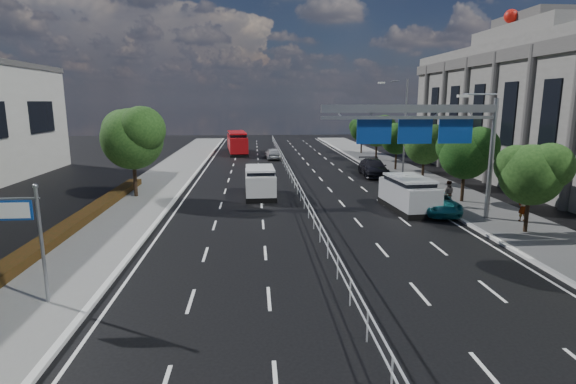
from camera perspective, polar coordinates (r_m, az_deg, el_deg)
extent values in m
plane|color=black|center=(17.03, 7.27, -12.97)|extent=(160.00, 160.00, 0.00)
cube|color=slate|center=(18.61, -30.99, -12.18)|extent=(5.00, 140.00, 0.14)
cube|color=silver|center=(17.65, -23.54, -12.73)|extent=(0.25, 140.00, 0.15)
cube|color=silver|center=(38.28, 0.60, 2.43)|extent=(0.05, 85.00, 0.05)
cube|color=silver|center=(38.36, 0.60, 1.77)|extent=(0.05, 85.00, 0.05)
cube|color=black|center=(23.49, -29.63, -6.54)|extent=(1.00, 36.00, 0.44)
cylinder|color=gray|center=(17.51, -28.73, -6.30)|extent=(0.12, 0.12, 4.20)
sphere|color=gray|center=(17.03, -29.43, 0.62)|extent=(0.18, 0.18, 0.18)
cylinder|color=gray|center=(17.34, -30.94, -0.71)|extent=(1.30, 0.07, 0.07)
cube|color=navy|center=(17.56, -31.68, -1.99)|extent=(1.35, 0.06, 0.68)
cube|color=white|center=(17.59, -31.63, -1.97)|extent=(1.20, 0.01, 0.54)
cube|color=white|center=(17.53, -31.73, -2.02)|extent=(1.20, 0.01, 0.54)
cylinder|color=gray|center=(28.93, 24.38, 3.67)|extent=(0.28, 0.28, 7.20)
cube|color=gray|center=(26.68, 15.30, 10.18)|extent=(10.20, 0.25, 0.45)
cube|color=gray|center=(26.69, 15.24, 9.11)|extent=(10.20, 0.18, 0.18)
cylinder|color=gray|center=(28.26, 23.21, 11.35)|extent=(2.00, 0.10, 0.10)
cube|color=silver|center=(27.82, 21.33, 11.29)|extent=(0.60, 0.25, 0.15)
cube|color=navy|center=(27.95, 20.50, 7.23)|extent=(2.00, 0.08, 1.40)
cube|color=white|center=(28.00, 20.45, 7.24)|extent=(1.80, 0.02, 1.20)
cube|color=navy|center=(27.04, 15.83, 7.40)|extent=(2.00, 0.08, 1.40)
cube|color=white|center=(27.09, 15.80, 7.41)|extent=(1.80, 0.02, 1.20)
cube|color=navy|center=(26.31, 10.88, 7.53)|extent=(2.00, 0.08, 1.40)
cube|color=white|center=(26.36, 10.85, 7.54)|extent=(1.80, 0.02, 1.20)
cylinder|color=gray|center=(43.57, 14.64, 7.80)|extent=(0.16, 0.16, 9.00)
cylinder|color=gray|center=(43.16, 13.38, 13.54)|extent=(0.10, 2.40, 0.10)
cube|color=silver|center=(42.82, 11.80, 13.43)|extent=(0.60, 0.25, 0.15)
cube|color=slate|center=(46.10, 32.31, 8.47)|extent=(14.00, 36.00, 12.00)
cube|color=#4C4947|center=(42.43, 24.99, 15.29)|extent=(0.40, 36.00, 1.00)
sphere|color=#B2140C|center=(43.25, 26.47, 19.36)|extent=(1.10, 1.10, 1.10)
cylinder|color=black|center=(34.70, -18.88, 2.12)|extent=(0.28, 0.28, 3.50)
sphere|color=#193811|center=(34.40, -19.16, 6.38)|extent=(4.40, 4.40, 4.40)
sphere|color=#193811|center=(33.50, -18.06, 7.53)|extent=(3.30, 3.30, 3.30)
sphere|color=#193811|center=(35.20, -20.17, 7.33)|extent=(3.08, 3.08, 3.08)
cylinder|color=black|center=(27.07, 28.09, -2.09)|extent=(0.21, 0.21, 2.60)
sphere|color=#193811|center=(26.73, 28.48, 1.92)|extent=(3.20, 3.20, 3.20)
sphere|color=#193811|center=(26.63, 30.30, 2.84)|extent=(2.40, 2.40, 2.40)
sphere|color=#193811|center=(26.78, 27.01, 2.98)|extent=(2.24, 2.24, 2.24)
cylinder|color=black|center=(33.48, 21.33, 1.02)|extent=(0.22, 0.22, 2.80)
sphere|color=black|center=(33.19, 21.59, 4.54)|extent=(3.50, 3.50, 3.50)
sphere|color=black|center=(32.98, 23.15, 5.36)|extent=(2.62, 2.62, 2.62)
sphere|color=black|center=(33.36, 20.31, 5.44)|extent=(2.45, 2.45, 2.45)
cylinder|color=black|center=(40.28, 16.77, 2.90)|extent=(0.22, 0.22, 2.70)
sphere|color=#193811|center=(40.05, 16.94, 5.73)|extent=(3.30, 3.30, 3.30)
sphere|color=#193811|center=(39.79, 18.13, 6.40)|extent=(2.48, 2.48, 2.47)
sphere|color=#193811|center=(40.27, 15.95, 6.43)|extent=(2.31, 2.31, 2.31)
cylinder|color=black|center=(47.29, 13.54, 4.25)|extent=(0.21, 0.21, 2.65)
sphere|color=black|center=(47.10, 13.65, 6.61)|extent=(3.20, 3.20, 3.20)
sphere|color=black|center=(46.80, 14.61, 7.19)|extent=(2.40, 2.40, 2.40)
sphere|color=black|center=(47.35, 12.85, 7.19)|extent=(2.24, 2.24, 2.24)
cylinder|color=black|center=(54.42, 11.15, 5.37)|extent=(0.23, 0.23, 2.85)
sphere|color=#193811|center=(54.24, 11.23, 7.58)|extent=(3.60, 3.60, 3.60)
sphere|color=#193811|center=(53.89, 12.16, 8.13)|extent=(2.70, 2.70, 2.70)
sphere|color=#193811|center=(54.57, 10.46, 8.11)|extent=(2.52, 2.52, 2.52)
cylinder|color=black|center=(61.66, 9.30, 6.01)|extent=(0.21, 0.21, 2.60)
sphere|color=black|center=(61.51, 9.36, 7.79)|extent=(3.10, 3.10, 3.10)
sphere|color=black|center=(61.18, 10.05, 8.24)|extent=(2.32, 2.33, 2.32)
sphere|color=black|center=(61.81, 8.78, 8.21)|extent=(2.17, 2.17, 2.17)
cube|color=black|center=(33.79, -3.56, -0.22)|extent=(2.30, 5.10, 0.36)
cube|color=silver|center=(33.62, -3.57, 1.23)|extent=(2.26, 5.00, 1.49)
cube|color=black|center=(33.50, -3.59, 2.49)|extent=(2.05, 3.61, 0.66)
cube|color=silver|center=(33.45, -3.60, 3.04)|extent=(2.15, 3.91, 0.13)
cylinder|color=black|center=(32.13, -5.04, -0.51)|extent=(0.33, 0.75, 0.74)
cylinder|color=black|center=(32.20, -1.85, -0.44)|extent=(0.33, 0.75, 0.74)
cylinder|color=black|center=(35.33, -5.12, 0.59)|extent=(0.33, 0.75, 0.74)
cylinder|color=black|center=(35.39, -2.21, 0.64)|extent=(0.33, 0.75, 0.74)
cube|color=black|center=(61.96, -6.45, 5.04)|extent=(3.22, 9.98, 0.29)
cube|color=#9D0B0F|center=(61.84, -6.48, 6.20)|extent=(3.16, 9.78, 1.99)
cube|color=black|center=(61.75, -6.50, 7.12)|extent=(2.73, 7.09, 0.88)
cube|color=#9D0B0F|center=(61.72, -6.51, 7.53)|extent=(2.87, 7.67, 0.18)
cylinder|color=black|center=(58.75, -7.22, 4.83)|extent=(0.31, 0.63, 0.60)
cylinder|color=black|center=(58.86, -5.34, 4.88)|extent=(0.31, 0.63, 0.60)
cylinder|color=black|center=(65.05, -7.46, 5.46)|extent=(0.31, 0.63, 0.60)
cylinder|color=black|center=(65.15, -5.76, 5.51)|extent=(0.31, 0.63, 0.60)
imported|color=#9FA2A6|center=(55.39, -1.97, 4.92)|extent=(2.04, 4.22, 1.39)
imported|color=black|center=(77.36, -7.08, 6.71)|extent=(1.58, 4.26, 1.39)
cube|color=black|center=(30.49, 14.98, -1.88)|extent=(2.64, 5.44, 0.36)
cube|color=#A4A6AB|center=(30.31, 15.06, -0.27)|extent=(2.59, 5.33, 1.49)
cube|color=black|center=(30.17, 15.14, 1.12)|extent=(2.30, 3.87, 0.66)
cube|color=#A4A6AB|center=(30.11, 15.17, 1.73)|extent=(2.41, 4.19, 0.13)
cylinder|color=black|center=(28.56, 14.66, -2.36)|extent=(0.37, 0.77, 0.74)
cylinder|color=black|center=(29.34, 17.98, -2.19)|extent=(0.37, 0.77, 0.74)
cylinder|color=black|center=(31.64, 12.24, -0.91)|extent=(0.37, 0.77, 0.74)
cylinder|color=black|center=(32.34, 15.29, -0.80)|extent=(0.37, 0.77, 0.74)
imported|color=#1D7883|center=(30.17, 18.19, -1.23)|extent=(2.62, 5.06, 1.36)
imported|color=black|center=(43.54, 10.78, 3.06)|extent=(2.57, 5.62, 1.60)
imported|color=gray|center=(29.48, 27.67, -1.75)|extent=(0.63, 0.46, 1.61)
imported|color=gray|center=(31.80, 19.64, -0.13)|extent=(1.02, 0.93, 1.69)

